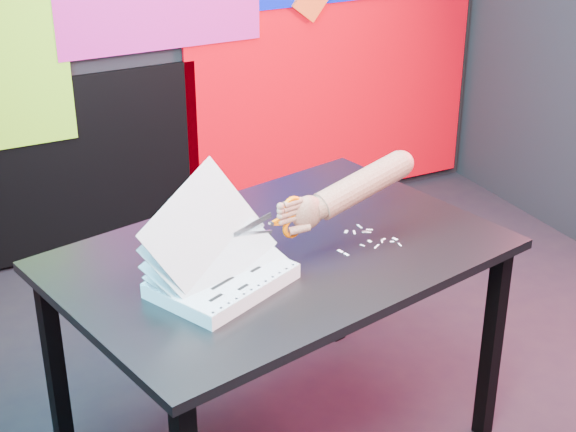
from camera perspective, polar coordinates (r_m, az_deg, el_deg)
room at (r=2.81m, az=6.54°, el=12.31°), size 3.01×3.01×2.71m
backdrop at (r=4.19m, az=-4.07°, el=11.32°), size 2.88×0.05×2.08m
work_table at (r=2.69m, az=-0.57°, el=-3.77°), size 1.46×1.13×0.75m
printout_stack at (r=2.45m, az=-4.35°, el=-3.97°), size 0.46×0.39×0.35m
scissors at (r=2.56m, az=-0.01°, el=-0.17°), size 0.24×0.04×0.13m
hand_forearm at (r=2.68m, az=4.23°, el=1.75°), size 0.49×0.14×0.17m
paper_clippings at (r=2.73m, az=5.10°, el=-1.46°), size 0.20×0.19×0.00m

